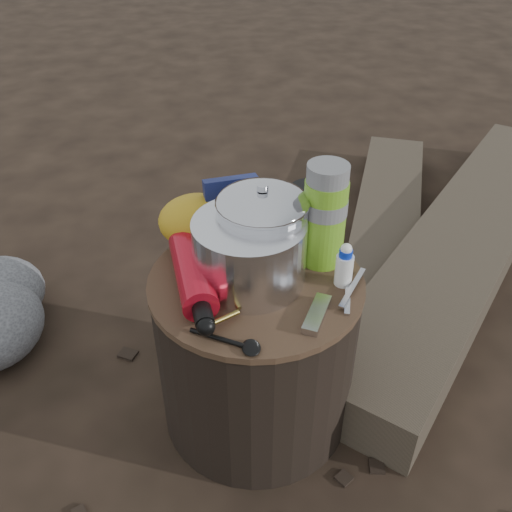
{
  "coord_description": "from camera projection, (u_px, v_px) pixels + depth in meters",
  "views": [
    {
      "loc": [
        -0.14,
        -0.91,
        1.15
      ],
      "look_at": [
        0.0,
        0.0,
        0.48
      ],
      "focal_mm": 39.01,
      "sensor_mm": 36.0,
      "label": 1
    }
  ],
  "objects": [
    {
      "name": "ground",
      "position": [
        256.0,
        408.0,
        1.42
      ],
      "size": [
        60.0,
        60.0,
        0.0
      ],
      "primitive_type": "plane",
      "color": "black",
      "rests_on": "ground"
    },
    {
      "name": "stump",
      "position": [
        256.0,
        350.0,
        1.3
      ],
      "size": [
        0.45,
        0.45,
        0.42
      ],
      "primitive_type": "cylinder",
      "color": "black",
      "rests_on": "ground"
    },
    {
      "name": "log_main",
      "position": [
        466.0,
        242.0,
        1.89
      ],
      "size": [
        1.44,
        1.53,
        0.15
      ],
      "primitive_type": "cube",
      "rotation": [
        0.0,
        0.0,
        -0.74
      ],
      "color": "#43382C",
      "rests_on": "ground"
    },
    {
      "name": "log_small",
      "position": [
        386.0,
        220.0,
        2.04
      ],
      "size": [
        0.7,
        1.23,
        0.1
      ],
      "primitive_type": "cube",
      "rotation": [
        0.0,
        0.0,
        -0.41
      ],
      "color": "#43382C",
      "rests_on": "ground"
    },
    {
      "name": "foil_windscreen",
      "position": [
        249.0,
        252.0,
        1.13
      ],
      "size": [
        0.23,
        0.23,
        0.14
      ],
      "primitive_type": "cylinder",
      "color": "silver",
      "rests_on": "stump"
    },
    {
      "name": "camping_pot",
      "position": [
        262.0,
        229.0,
        1.16
      ],
      "size": [
        0.19,
        0.19,
        0.19
      ],
      "primitive_type": "cylinder",
      "color": "silver",
      "rests_on": "stump"
    },
    {
      "name": "fuel_bottle",
      "position": [
        193.0,
        273.0,
        1.13
      ],
      "size": [
        0.1,
        0.3,
        0.07
      ],
      "primitive_type": null,
      "rotation": [
        0.0,
        0.0,
        0.09
      ],
      "color": "#B40F20",
      "rests_on": "stump"
    },
    {
      "name": "thermos",
      "position": [
        324.0,
        216.0,
        1.16
      ],
      "size": [
        0.09,
        0.09,
        0.23
      ],
      "primitive_type": "cylinder",
      "color": "#70B224",
      "rests_on": "stump"
    },
    {
      "name": "travel_mug",
      "position": [
        309.0,
        216.0,
        1.25
      ],
      "size": [
        0.09,
        0.09,
        0.14
      ],
      "primitive_type": "cylinder",
      "color": "black",
      "rests_on": "stump"
    },
    {
      "name": "stuff_sack",
      "position": [
        197.0,
        220.0,
        1.25
      ],
      "size": [
        0.17,
        0.14,
        0.12
      ],
      "primitive_type": "ellipsoid",
      "color": "gold",
      "rests_on": "stump"
    },
    {
      "name": "food_pouch",
      "position": [
        232.0,
        210.0,
        1.25
      ],
      "size": [
        0.12,
        0.04,
        0.15
      ],
      "primitive_type": "cube",
      "rotation": [
        0.0,
        0.0,
        0.12
      ],
      "color": "navy",
      "rests_on": "stump"
    },
    {
      "name": "multitool",
      "position": [
        317.0,
        314.0,
        1.07
      ],
      "size": [
        0.08,
        0.11,
        0.02
      ],
      "primitive_type": "cube",
      "rotation": [
        0.0,
        0.0,
        -0.51
      ],
      "color": "#B8B8BE",
      "rests_on": "stump"
    },
    {
      "name": "pot_grabber",
      "position": [
        348.0,
        291.0,
        1.13
      ],
      "size": [
        0.09,
        0.14,
        0.01
      ],
      "primitive_type": null,
      "rotation": [
        0.0,
        0.0,
        -0.47
      ],
      "color": "#B8B8BE",
      "rests_on": "stump"
    },
    {
      "name": "spork",
      "position": [
        219.0,
        338.0,
        1.02
      ],
      "size": [
        0.13,
        0.1,
        0.01
      ],
      "primitive_type": null,
      "rotation": [
        0.0,
        0.0,
        1.03
      ],
      "color": "black",
      "rests_on": "stump"
    },
    {
      "name": "squeeze_bottle",
      "position": [
        344.0,
        266.0,
        1.14
      ],
      "size": [
        0.04,
        0.04,
        0.09
      ],
      "primitive_type": "cylinder",
      "color": "white",
      "rests_on": "stump"
    }
  ]
}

